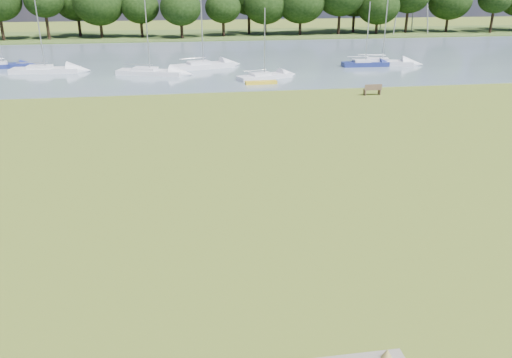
{
  "coord_description": "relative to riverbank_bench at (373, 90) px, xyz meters",
  "views": [
    {
      "loc": [
        -3.46,
        -22.57,
        9.45
      ],
      "look_at": [
        -0.25,
        -2.0,
        1.12
      ],
      "focal_mm": 35.0,
      "sensor_mm": 36.0,
      "label": 1
    }
  ],
  "objects": [
    {
      "name": "sailboat_0",
      "position": [
        -36.57,
        19.95,
        0.01
      ],
      "size": [
        5.56,
        3.15,
        7.35
      ],
      "rotation": [
        0.0,
        0.0,
        0.33
      ],
      "color": "navy",
      "rests_on": "river"
    },
    {
      "name": "tree_line",
      "position": [
        -5.04,
        49.13,
        5.56
      ],
      "size": [
        158.55,
        8.42,
        10.19
      ],
      "color": "black",
      "rests_on": "far_bank"
    },
    {
      "name": "ground",
      "position": [
        -13.38,
        -18.87,
        -0.49
      ],
      "size": [
        220.0,
        220.0,
        0.0
      ],
      "primitive_type": "plane",
      "color": "olive"
    },
    {
      "name": "river",
      "position": [
        -13.38,
        23.13,
        -0.49
      ],
      "size": [
        220.0,
        40.0,
        0.1
      ],
      "primitive_type": "cube",
      "color": "slate",
      "rests_on": "ground"
    },
    {
      "name": "kayak",
      "position": [
        -8.9,
        6.21,
        -0.29
      ],
      "size": [
        3.14,
        0.92,
        0.31
      ],
      "primitive_type": "cube",
      "rotation": [
        0.0,
        0.0,
        0.07
      ],
      "color": "gold",
      "rests_on": "river"
    },
    {
      "name": "sailboat_3",
      "position": [
        4.81,
        14.88,
        0.03
      ],
      "size": [
        5.44,
        1.68,
        7.14
      ],
      "rotation": [
        0.0,
        0.0,
        -0.03
      ],
      "color": "navy",
      "rests_on": "river"
    },
    {
      "name": "sailboat_4",
      "position": [
        7.13,
        15.56,
        0.04
      ],
      "size": [
        7.28,
        3.89,
        9.94
      ],
      "rotation": [
        0.0,
        0.0,
        -0.29
      ],
      "color": "silver",
      "rests_on": "river"
    },
    {
      "name": "riverbank_bench",
      "position": [
        0.0,
        0.0,
        0.0
      ],
      "size": [
        1.61,
        0.53,
        0.98
      ],
      "rotation": [
        0.0,
        0.0,
        0.03
      ],
      "color": "brown",
      "rests_on": "ground"
    },
    {
      "name": "sailboat_8",
      "position": [
        -13.97,
        16.36,
        0.04
      ],
      "size": [
        7.24,
        4.14,
        7.62
      ],
      "rotation": [
        0.0,
        0.0,
        0.33
      ],
      "color": "silver",
      "rests_on": "river"
    },
    {
      "name": "sailboat_1",
      "position": [
        -19.81,
        13.22,
        -0.01
      ],
      "size": [
        7.31,
        4.13,
        8.82
      ],
      "rotation": [
        0.0,
        0.0,
        -0.33
      ],
      "color": "silver",
      "rests_on": "river"
    },
    {
      "name": "sailboat_7",
      "position": [
        -8.17,
        8.87,
        -0.05
      ],
      "size": [
        6.0,
        3.71,
        6.87
      ],
      "rotation": [
        0.0,
        0.0,
        0.39
      ],
      "color": "silver",
      "rests_on": "river"
    },
    {
      "name": "far_bank",
      "position": [
        -13.38,
        53.13,
        -0.49
      ],
      "size": [
        220.0,
        20.0,
        0.4
      ],
      "primitive_type": "cube",
      "color": "#4C6626",
      "rests_on": "ground"
    },
    {
      "name": "sailboat_2",
      "position": [
        -31.14,
        16.23,
        0.0
      ],
      "size": [
        7.31,
        2.43,
        8.13
      ],
      "rotation": [
        0.0,
        0.0,
        -0.06
      ],
      "color": "silver",
      "rests_on": "river"
    }
  ]
}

